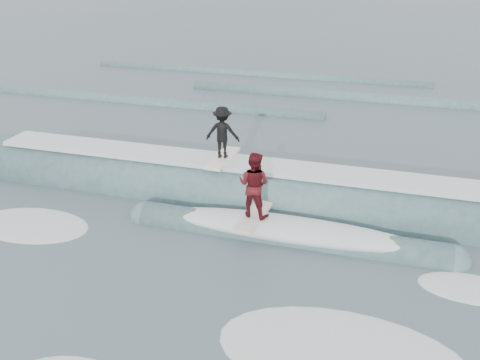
# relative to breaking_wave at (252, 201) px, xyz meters

# --- Properties ---
(ground) EXTENTS (160.00, 160.00, 0.00)m
(ground) POSITION_rel_breaking_wave_xyz_m (-0.20, -4.23, -0.04)
(ground) COLOR #3A4A55
(ground) RESTS_ON ground
(breaking_wave) EXTENTS (21.70, 4.01, 2.46)m
(breaking_wave) POSITION_rel_breaking_wave_xyz_m (0.00, 0.00, 0.00)
(breaking_wave) COLOR #3C6065
(breaking_wave) RESTS_ON ground
(surfer_black) EXTENTS (1.16, 2.02, 1.80)m
(surfer_black) POSITION_rel_breaking_wave_xyz_m (-1.10, 0.25, 2.13)
(surfer_black) COLOR white
(surfer_black) RESTS_ON ground
(surfer_red) EXTENTS (1.05, 2.04, 2.04)m
(surfer_red) POSITION_rel_breaking_wave_xyz_m (0.57, -1.95, 1.45)
(surfer_red) COLOR silver
(surfer_red) RESTS_ON ground
(whitewater) EXTENTS (15.42, 7.64, 0.10)m
(whitewater) POSITION_rel_breaking_wave_xyz_m (0.58, -5.91, -0.04)
(whitewater) COLOR white
(whitewater) RESTS_ON ground
(far_swells) EXTENTS (35.78, 8.65, 0.80)m
(far_swells) POSITION_rel_breaking_wave_xyz_m (-2.87, 13.42, -0.04)
(far_swells) COLOR #3C6065
(far_swells) RESTS_ON ground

